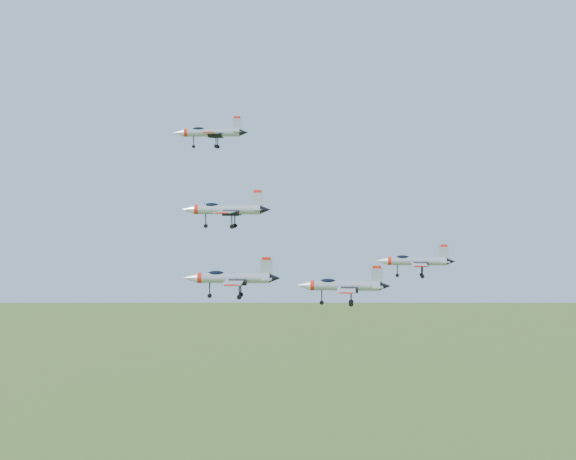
# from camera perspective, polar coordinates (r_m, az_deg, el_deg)

# --- Properties ---
(jet_lead) EXTENTS (12.42, 10.26, 3.32)m
(jet_lead) POSITION_cam_1_polar(r_m,az_deg,el_deg) (132.88, -5.59, 6.92)
(jet_lead) COLOR #A2A8AE
(jet_left_high) EXTENTS (13.86, 11.37, 3.72)m
(jet_left_high) POSITION_cam_1_polar(r_m,az_deg,el_deg) (122.85, -4.51, 1.48)
(jet_left_high) COLOR #A2A8AE
(jet_right_high) EXTENTS (13.02, 10.78, 3.48)m
(jet_right_high) POSITION_cam_1_polar(r_m,az_deg,el_deg) (106.35, -4.10, -3.40)
(jet_right_high) COLOR #A2A8AE
(jet_left_low) EXTENTS (12.88, 10.58, 3.46)m
(jet_left_low) POSITION_cam_1_polar(r_m,az_deg,el_deg) (132.64, 8.99, -2.19)
(jet_left_low) COLOR #A2A8AE
(jet_right_low) EXTENTS (13.03, 10.73, 3.49)m
(jet_right_low) POSITION_cam_1_polar(r_m,az_deg,el_deg) (110.96, 3.87, -3.95)
(jet_right_low) COLOR #A2A8AE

